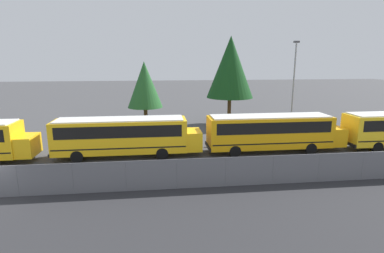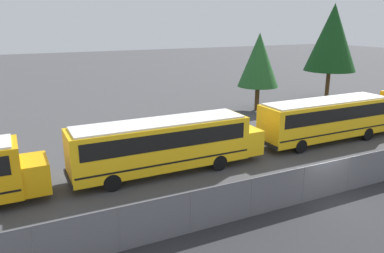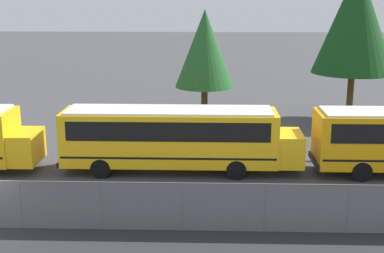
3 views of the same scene
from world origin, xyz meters
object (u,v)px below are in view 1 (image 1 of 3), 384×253
object	(u,v)px
school_bus_4	(124,134)
tree_0	(230,67)
school_bus_5	(272,130)
tree_1	(145,85)
light_pole	(294,84)

from	to	relation	value
school_bus_4	tree_0	world-z (taller)	tree_0
school_bus_5	school_bus_4	bearing A→B (deg)	179.76
school_bus_4	tree_1	distance (m)	11.19
tree_1	light_pole	bearing A→B (deg)	-13.24
school_bus_5	tree_1	bearing A→B (deg)	135.91
light_pole	tree_0	world-z (taller)	tree_0
school_bus_5	light_pole	xyz separation A→B (m)	(4.91, 6.96, 3.36)
school_bus_5	tree_0	size ratio (longest dim) A/B	1.13
light_pole	tree_0	size ratio (longest dim) A/B	0.92
school_bus_4	school_bus_5	size ratio (longest dim) A/B	1.00
school_bus_4	light_pole	world-z (taller)	light_pole
school_bus_5	tree_1	xyz separation A→B (m)	(-11.07, 10.72, 3.10)
light_pole	tree_1	bearing A→B (deg)	166.76
school_bus_5	tree_1	size ratio (longest dim) A/B	1.56
school_bus_4	tree_0	xyz separation A→B (m)	(11.42, 11.30, 5.02)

